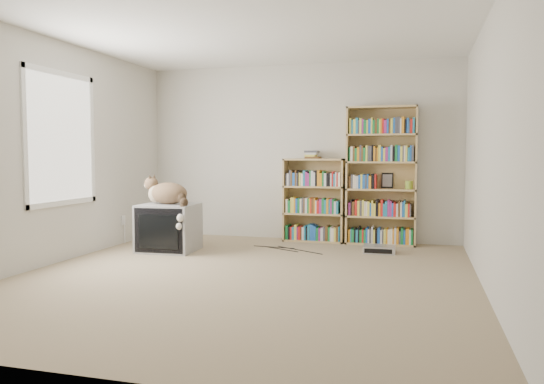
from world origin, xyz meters
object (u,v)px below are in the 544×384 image
(crt_tv, at_px, (169,228))
(bookcase_tall, at_px, (381,179))
(cat, at_px, (170,196))
(dvd_player, at_px, (379,249))
(bookcase_short, at_px, (314,204))

(crt_tv, bearing_deg, bookcase_tall, 23.03)
(cat, relative_size, bookcase_tall, 0.39)
(crt_tv, xyz_separation_m, cat, (0.03, -0.03, 0.40))
(bookcase_tall, distance_m, dvd_player, 1.08)
(crt_tv, distance_m, bookcase_tall, 2.90)
(dvd_player, bearing_deg, bookcase_tall, 91.21)
(crt_tv, height_order, bookcase_short, bookcase_short)
(bookcase_tall, relative_size, dvd_player, 4.79)
(crt_tv, bearing_deg, cat, -44.09)
(cat, bearing_deg, bookcase_short, 42.55)
(bookcase_short, distance_m, dvd_player, 1.27)
(bookcase_tall, height_order, dvd_player, bookcase_tall)
(cat, bearing_deg, dvd_player, 17.05)
(crt_tv, xyz_separation_m, bookcase_tall, (2.55, 1.24, 0.59))
(dvd_player, bearing_deg, bookcase_short, 143.08)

